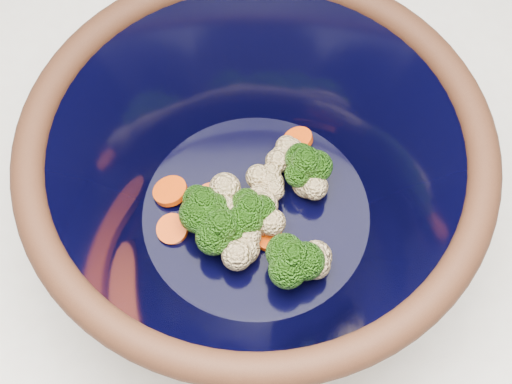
% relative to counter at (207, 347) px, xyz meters
% --- Properties ---
extents(counter, '(1.20, 1.20, 0.90)m').
position_rel_counter_xyz_m(counter, '(0.00, 0.00, 0.00)').
color(counter, silver).
rests_on(counter, ground).
extents(mixing_bowl, '(0.44, 0.44, 0.17)m').
position_rel_counter_xyz_m(mixing_bowl, '(0.08, -0.01, 0.54)').
color(mixing_bowl, black).
rests_on(mixing_bowl, counter).
extents(vegetable_pile, '(0.16, 0.17, 0.06)m').
position_rel_counter_xyz_m(vegetable_pile, '(0.08, -0.02, 0.51)').
color(vegetable_pile, '#608442').
rests_on(vegetable_pile, mixing_bowl).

